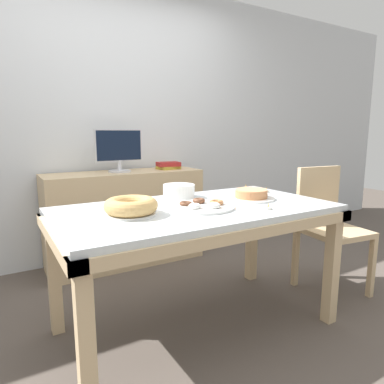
{
  "coord_description": "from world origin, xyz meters",
  "views": [
    {
      "loc": [
        -1.03,
        -1.68,
        1.2
      ],
      "look_at": [
        0.05,
        0.14,
        0.83
      ],
      "focal_mm": 32.0,
      "sensor_mm": 36.0,
      "label": 1
    }
  ],
  "objects_px": {
    "book_stack": "(168,166)",
    "pastry_platter": "(202,206)",
    "plate_stack": "(179,191)",
    "cake_golden_bundt": "(131,206)",
    "cake_chocolate_round": "(251,195)",
    "chair": "(327,222)",
    "tealight_left_edge": "(246,188)",
    "computer_monitor": "(119,151)",
    "tealight_right_edge": "(266,191)",
    "tealight_near_front": "(268,208)"
  },
  "relations": [
    {
      "from": "pastry_platter",
      "to": "plate_stack",
      "type": "bearing_deg",
      "value": 83.83
    },
    {
      "from": "book_stack",
      "to": "tealight_near_front",
      "type": "xyz_separation_m",
      "value": [
        -0.14,
        -1.53,
        -0.11
      ]
    },
    {
      "from": "plate_stack",
      "to": "chair",
      "type": "bearing_deg",
      "value": -16.07
    },
    {
      "from": "book_stack",
      "to": "cake_golden_bundt",
      "type": "bearing_deg",
      "value": -124.13
    },
    {
      "from": "book_stack",
      "to": "cake_golden_bundt",
      "type": "height_order",
      "value": "book_stack"
    },
    {
      "from": "cake_golden_bundt",
      "to": "tealight_near_front",
      "type": "relative_size",
      "value": 7.06
    },
    {
      "from": "book_stack",
      "to": "tealight_left_edge",
      "type": "height_order",
      "value": "book_stack"
    },
    {
      "from": "cake_chocolate_round",
      "to": "tealight_left_edge",
      "type": "xyz_separation_m",
      "value": [
        0.24,
        0.34,
        -0.02
      ]
    },
    {
      "from": "plate_stack",
      "to": "tealight_left_edge",
      "type": "bearing_deg",
      "value": 4.61
    },
    {
      "from": "cake_golden_bundt",
      "to": "cake_chocolate_round",
      "type": "bearing_deg",
      "value": 1.03
    },
    {
      "from": "plate_stack",
      "to": "computer_monitor",
      "type": "bearing_deg",
      "value": 94.6
    },
    {
      "from": "tealight_near_front",
      "to": "tealight_right_edge",
      "type": "height_order",
      "value": "same"
    },
    {
      "from": "computer_monitor",
      "to": "cake_golden_bundt",
      "type": "bearing_deg",
      "value": -106.42
    },
    {
      "from": "chair",
      "to": "cake_golden_bundt",
      "type": "distance_m",
      "value": 1.59
    },
    {
      "from": "tealight_right_edge",
      "to": "pastry_platter",
      "type": "bearing_deg",
      "value": -163.19
    },
    {
      "from": "book_stack",
      "to": "tealight_right_edge",
      "type": "distance_m",
      "value": 1.13
    },
    {
      "from": "computer_monitor",
      "to": "cake_golden_bundt",
      "type": "relative_size",
      "value": 1.5
    },
    {
      "from": "computer_monitor",
      "to": "pastry_platter",
      "type": "height_order",
      "value": "computer_monitor"
    },
    {
      "from": "cake_golden_bundt",
      "to": "tealight_left_edge",
      "type": "bearing_deg",
      "value": 18.28
    },
    {
      "from": "tealight_right_edge",
      "to": "computer_monitor",
      "type": "bearing_deg",
      "value": 123.58
    },
    {
      "from": "pastry_platter",
      "to": "tealight_near_front",
      "type": "distance_m",
      "value": 0.38
    },
    {
      "from": "chair",
      "to": "plate_stack",
      "type": "height_order",
      "value": "chair"
    },
    {
      "from": "pastry_platter",
      "to": "tealight_near_front",
      "type": "bearing_deg",
      "value": -36.25
    },
    {
      "from": "book_stack",
      "to": "chair",
      "type": "bearing_deg",
      "value": -61.12
    },
    {
      "from": "cake_golden_bundt",
      "to": "tealight_left_edge",
      "type": "relative_size",
      "value": 7.06
    },
    {
      "from": "tealight_left_edge",
      "to": "plate_stack",
      "type": "bearing_deg",
      "value": -175.39
    },
    {
      "from": "cake_chocolate_round",
      "to": "computer_monitor",
      "type": "bearing_deg",
      "value": 110.0
    },
    {
      "from": "chair",
      "to": "cake_golden_bundt",
      "type": "bearing_deg",
      "value": 179.28
    },
    {
      "from": "book_stack",
      "to": "cake_golden_bundt",
      "type": "xyz_separation_m",
      "value": [
        -0.86,
        -1.26,
        -0.07
      ]
    },
    {
      "from": "tealight_near_front",
      "to": "plate_stack",
      "type": "bearing_deg",
      "value": 115.15
    },
    {
      "from": "pastry_platter",
      "to": "tealight_right_edge",
      "type": "height_order",
      "value": "pastry_platter"
    },
    {
      "from": "pastry_platter",
      "to": "tealight_left_edge",
      "type": "xyz_separation_m",
      "value": [
        0.65,
        0.39,
        -0.0
      ]
    },
    {
      "from": "chair",
      "to": "computer_monitor",
      "type": "relative_size",
      "value": 2.22
    },
    {
      "from": "chair",
      "to": "tealight_near_front",
      "type": "height_order",
      "value": "chair"
    },
    {
      "from": "tealight_right_edge",
      "to": "tealight_left_edge",
      "type": "relative_size",
      "value": 1.0
    },
    {
      "from": "pastry_platter",
      "to": "tealight_right_edge",
      "type": "bearing_deg",
      "value": 16.81
    },
    {
      "from": "book_stack",
      "to": "plate_stack",
      "type": "bearing_deg",
      "value": -112.94
    },
    {
      "from": "book_stack",
      "to": "pastry_platter",
      "type": "xyz_separation_m",
      "value": [
        -0.44,
        -1.31,
        -0.1
      ]
    },
    {
      "from": "pastry_platter",
      "to": "tealight_left_edge",
      "type": "height_order",
      "value": "pastry_platter"
    },
    {
      "from": "plate_stack",
      "to": "tealight_left_edge",
      "type": "xyz_separation_m",
      "value": [
        0.61,
        0.05,
        -0.03
      ]
    },
    {
      "from": "computer_monitor",
      "to": "tealight_right_edge",
      "type": "distance_m",
      "value": 1.34
    },
    {
      "from": "cake_chocolate_round",
      "to": "cake_golden_bundt",
      "type": "relative_size",
      "value": 1.07
    },
    {
      "from": "chair",
      "to": "tealight_left_edge",
      "type": "distance_m",
      "value": 0.68
    },
    {
      "from": "book_stack",
      "to": "cake_chocolate_round",
      "type": "distance_m",
      "value": 1.25
    },
    {
      "from": "book_stack",
      "to": "pastry_platter",
      "type": "height_order",
      "value": "book_stack"
    },
    {
      "from": "tealight_near_front",
      "to": "tealight_left_edge",
      "type": "bearing_deg",
      "value": 60.71
    },
    {
      "from": "computer_monitor",
      "to": "plate_stack",
      "type": "xyz_separation_m",
      "value": [
        0.08,
        -0.96,
        -0.23
      ]
    },
    {
      "from": "tealight_near_front",
      "to": "tealight_left_edge",
      "type": "height_order",
      "value": "same"
    },
    {
      "from": "chair",
      "to": "cake_chocolate_round",
      "type": "xyz_separation_m",
      "value": [
        -0.74,
        0.03,
        0.28
      ]
    },
    {
      "from": "plate_stack",
      "to": "tealight_near_front",
      "type": "bearing_deg",
      "value": -64.85
    }
  ]
}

